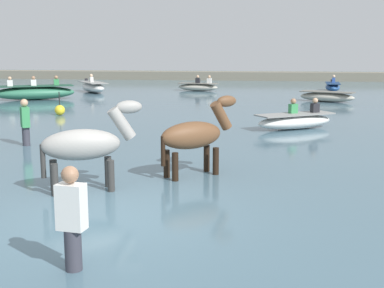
% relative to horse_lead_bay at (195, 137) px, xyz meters
% --- Properties ---
extents(ground_plane, '(120.00, 120.00, 0.00)m').
position_rel_horse_lead_bay_xyz_m(ground_plane, '(-1.02, -2.77, -1.17)').
color(ground_plane, '#666051').
extents(water_surface, '(90.00, 90.00, 0.38)m').
position_rel_horse_lead_bay_xyz_m(water_surface, '(-1.02, 7.23, -0.98)').
color(water_surface, '#476675').
rests_on(water_surface, ground).
extents(horse_lead_bay, '(1.59, 1.42, 1.98)m').
position_rel_horse_lead_bay_xyz_m(horse_lead_bay, '(0.00, 0.00, 0.00)').
color(horse_lead_bay, brown).
rests_on(horse_lead_bay, ground).
extents(horse_trailing_grey, '(1.81, 1.07, 2.01)m').
position_rel_horse_lead_bay_xyz_m(horse_trailing_grey, '(-1.80, -1.41, 0.02)').
color(horse_trailing_grey, gray).
rests_on(horse_trailing_grey, ground).
extents(boat_mid_channel, '(2.65, 1.35, 0.96)m').
position_rel_horse_lead_bay_xyz_m(boat_mid_channel, '(-2.46, 21.45, -0.53)').
color(boat_mid_channel, '#B2AD9E').
rests_on(boat_mid_channel, water_surface).
extents(boat_far_inshore, '(1.06, 2.62, 0.99)m').
position_rel_horse_lead_bay_xyz_m(boat_far_inshore, '(5.72, 22.39, -0.53)').
color(boat_far_inshore, '#28518E').
rests_on(boat_far_inshore, water_surface).
extents(boat_mid_outer, '(2.78, 1.86, 0.50)m').
position_rel_horse_lead_bay_xyz_m(boat_mid_outer, '(4.57, 15.69, -0.54)').
color(boat_mid_outer, '#B2AD9E').
rests_on(boat_mid_outer, water_surface).
extents(boat_near_starboard, '(4.15, 2.90, 1.20)m').
position_rel_horse_lead_bay_xyz_m(boat_near_starboard, '(-10.09, 14.86, -0.42)').
color(boat_near_starboard, '#337556').
rests_on(boat_near_starboard, water_surface).
extents(boat_near_port, '(2.57, 3.10, 1.09)m').
position_rel_horse_lead_bay_xyz_m(boat_near_port, '(-8.55, 19.63, -0.48)').
color(boat_near_port, silver).
rests_on(boat_near_port, water_surface).
extents(boat_distant_east, '(2.76, 2.20, 0.98)m').
position_rel_horse_lead_bay_xyz_m(boat_distant_east, '(2.45, 6.63, -0.53)').
color(boat_distant_east, silver).
rests_on(boat_distant_east, water_surface).
extents(person_spectator_far, '(0.35, 0.38, 1.63)m').
position_rel_horse_lead_bay_xyz_m(person_spectator_far, '(-4.88, 2.72, -0.30)').
color(person_spectator_far, '#383842').
rests_on(person_spectator_far, ground).
extents(person_wading_close, '(0.35, 0.24, 1.63)m').
position_rel_horse_lead_bay_xyz_m(person_wading_close, '(-0.83, -4.76, -0.30)').
color(person_wading_close, '#383842').
rests_on(person_wading_close, ground).
extents(channel_buoy, '(0.40, 0.40, 0.91)m').
position_rel_horse_lead_bay_xyz_m(channel_buoy, '(-6.43, 9.03, -0.59)').
color(channel_buoy, yellow).
rests_on(channel_buoy, water_surface).
extents(far_shoreline, '(80.00, 2.40, 1.06)m').
position_rel_horse_lead_bay_xyz_m(far_shoreline, '(-1.02, 33.35, -0.64)').
color(far_shoreline, '#706B5B').
rests_on(far_shoreline, ground).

